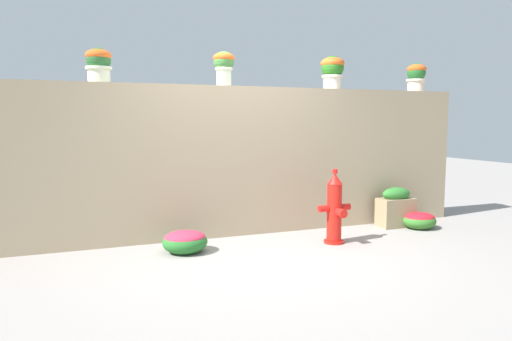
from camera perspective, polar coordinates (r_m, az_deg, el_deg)
ground_plane at (r=5.03m, az=-0.04°, el=-10.28°), size 24.00×24.00×0.00m
stone_wall at (r=5.79m, az=-3.54°, el=1.16°), size 6.61×0.37×1.84m
potted_plant_1 at (r=5.58m, az=-18.86°, el=12.46°), size 0.29×0.29×0.39m
potted_plant_2 at (r=5.79m, az=-4.00°, el=12.94°), size 0.26×0.26×0.42m
potted_plant_3 at (r=6.40m, az=9.42°, el=12.20°), size 0.32×0.32×0.44m
potted_plant_4 at (r=7.21m, az=19.18°, el=11.04°), size 0.28×0.28×0.41m
fire_hydrant at (r=5.46m, az=9.67°, el=-4.81°), size 0.40×0.33×0.87m
flower_bush_left at (r=5.12m, az=-8.75°, el=-8.56°), size 0.49×0.44×0.25m
flower_bush_right at (r=6.54m, az=19.51°, el=-5.74°), size 0.45×0.41×0.22m
planter_box at (r=6.53m, az=16.88°, el=-4.42°), size 0.49×0.27×0.54m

